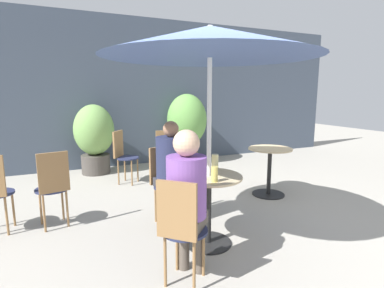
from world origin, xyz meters
The scene contains 17 objects.
ground_plane centered at (0.00, 0.00, 0.00)m, with size 20.00×20.00×0.00m, color #9E998E.
storefront_wall centered at (0.00, 3.87, 1.50)m, with size 10.00×0.06×3.00m.
cafe_table_near centered at (-0.19, 0.18, 0.48)m, with size 0.66×0.66×0.71m.
cafe_table_far centered at (1.30, 1.12, 0.47)m, with size 0.63×0.63×0.71m.
bistro_chair_0 centered at (-0.40, 0.89, 0.53)m, with size 0.38×0.40×0.88m.
bistro_chair_1 centered at (-0.70, -0.36, 0.53)m, with size 0.42×0.42×0.88m.
bistro_chair_2 centered at (-0.56, 2.59, 0.53)m, with size 0.42×0.41×0.88m.
bistro_chair_3 centered at (0.11, 2.46, 0.53)m, with size 0.37×0.37×0.88m.
bistro_chair_5 centered at (-1.59, 1.17, 0.53)m, with size 0.37×0.39×0.88m.
seated_person_0 centered at (-0.36, 0.75, 0.71)m, with size 0.37×0.40×1.20m.
seated_person_1 centered at (-0.60, -0.26, 0.73)m, with size 0.40×0.40×1.23m.
beer_glass_0 centered at (-0.39, 0.22, 0.80)m, with size 0.06×0.06×0.20m.
beer_glass_1 centered at (-0.23, -0.02, 0.78)m, with size 0.06×0.06×0.14m.
beer_glass_2 centered at (-0.04, 0.32, 0.79)m, with size 0.07×0.07×0.17m.
potted_plant_0 centered at (-0.91, 3.43, 0.72)m, with size 0.73×0.73×1.29m.
potted_plant_1 centered at (0.99, 3.50, 0.86)m, with size 0.84×0.84×1.48m.
umbrella centered at (-0.19, 0.18, 1.96)m, with size 2.00×2.00×2.10m.
Camera 1 is at (-1.48, -2.33, 1.51)m, focal length 28.00 mm.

